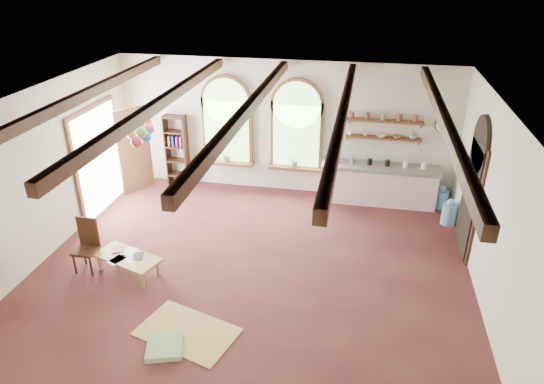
% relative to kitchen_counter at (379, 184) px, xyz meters
% --- Properties ---
extents(floor, '(8.00, 8.00, 0.00)m').
position_rel_kitchen_counter_xyz_m(floor, '(-2.30, -3.20, -0.48)').
color(floor, '#542622').
rests_on(floor, ground).
extents(ceiling_beams, '(6.20, 6.80, 0.18)m').
position_rel_kitchen_counter_xyz_m(ceiling_beams, '(-2.30, -3.20, 2.62)').
color(ceiling_beams, '#3B1F12').
rests_on(ceiling_beams, ceiling).
extents(window_left, '(1.30, 0.28, 2.20)m').
position_rel_kitchen_counter_xyz_m(window_left, '(-3.70, 0.23, 1.16)').
color(window_left, brown).
rests_on(window_left, floor).
extents(window_right, '(1.30, 0.28, 2.20)m').
position_rel_kitchen_counter_xyz_m(window_right, '(-2.00, 0.23, 1.16)').
color(window_right, brown).
rests_on(window_right, floor).
extents(left_doorway, '(0.10, 1.90, 2.50)m').
position_rel_kitchen_counter_xyz_m(left_doorway, '(-6.25, -1.40, 0.67)').
color(left_doorway, brown).
rests_on(left_doorway, floor).
extents(right_doorway, '(0.10, 1.30, 2.40)m').
position_rel_kitchen_counter_xyz_m(right_doorway, '(1.65, -1.70, 0.62)').
color(right_doorway, black).
rests_on(right_doorway, floor).
extents(kitchen_counter, '(2.68, 0.62, 0.94)m').
position_rel_kitchen_counter_xyz_m(kitchen_counter, '(0.00, 0.00, 0.00)').
color(kitchen_counter, beige).
rests_on(kitchen_counter, floor).
extents(wall_shelf_lower, '(1.70, 0.24, 0.04)m').
position_rel_kitchen_counter_xyz_m(wall_shelf_lower, '(0.00, 0.18, 1.07)').
color(wall_shelf_lower, brown).
rests_on(wall_shelf_lower, wall_back).
extents(wall_shelf_upper, '(1.70, 0.24, 0.04)m').
position_rel_kitchen_counter_xyz_m(wall_shelf_upper, '(0.00, 0.18, 1.47)').
color(wall_shelf_upper, brown).
rests_on(wall_shelf_upper, wall_back).
extents(wall_clock, '(0.32, 0.04, 0.32)m').
position_rel_kitchen_counter_xyz_m(wall_clock, '(1.25, 0.25, 1.42)').
color(wall_clock, black).
rests_on(wall_clock, wall_back).
extents(bookshelf, '(0.53, 0.32, 1.80)m').
position_rel_kitchen_counter_xyz_m(bookshelf, '(-5.00, 0.12, 0.42)').
color(bookshelf, '#3B1F12').
rests_on(bookshelf, floor).
extents(coffee_table, '(1.36, 0.94, 0.35)m').
position_rel_kitchen_counter_xyz_m(coffee_table, '(-4.50, -3.78, -0.16)').
color(coffee_table, '#A6884C').
rests_on(coffee_table, floor).
extents(side_chair, '(0.41, 0.41, 1.02)m').
position_rel_kitchen_counter_xyz_m(side_chair, '(-5.28, -3.82, -0.18)').
color(side_chair, '#3B1F12').
rests_on(side_chair, floor).
extents(floor_mat, '(1.71, 1.33, 0.02)m').
position_rel_kitchen_counter_xyz_m(floor_mat, '(-2.90, -5.08, -0.47)').
color(floor_mat, tan).
rests_on(floor_mat, floor).
extents(floor_cushion, '(0.66, 0.66, 0.09)m').
position_rel_kitchen_counter_xyz_m(floor_cushion, '(-3.10, -5.50, -0.43)').
color(floor_cushion, '#7AA270').
rests_on(floor_cushion, floor).
extents(water_jug_a, '(0.29, 0.29, 0.56)m').
position_rel_kitchen_counter_xyz_m(water_jug_a, '(1.45, -0.00, -0.23)').
color(water_jug_a, '#5793BC').
rests_on(water_jug_a, floor).
extents(water_jug_b, '(0.31, 0.31, 0.60)m').
position_rel_kitchen_counter_xyz_m(water_jug_b, '(1.52, -0.75, -0.22)').
color(water_jug_b, '#5793BC').
rests_on(water_jug_b, floor).
extents(balloon_cluster, '(0.70, 0.79, 1.14)m').
position_rel_kitchen_counter_xyz_m(balloon_cluster, '(-4.71, -2.40, 1.85)').
color(balloon_cluster, white).
rests_on(balloon_cluster, floor).
extents(table_book, '(0.26, 0.31, 0.02)m').
position_rel_kitchen_counter_xyz_m(table_book, '(-4.86, -3.65, -0.11)').
color(table_book, olive).
rests_on(table_book, coffee_table).
extents(tablet, '(0.25, 0.30, 0.01)m').
position_rel_kitchen_counter_xyz_m(tablet, '(-4.30, -3.75, -0.12)').
color(tablet, black).
rests_on(tablet, coffee_table).
extents(potted_plant_left, '(0.27, 0.23, 0.30)m').
position_rel_kitchen_counter_xyz_m(potted_plant_left, '(-3.70, 0.12, 0.37)').
color(potted_plant_left, '#598C4C').
rests_on(potted_plant_left, window_left).
extents(potted_plant_right, '(0.27, 0.23, 0.30)m').
position_rel_kitchen_counter_xyz_m(potted_plant_right, '(-2.00, 0.12, 0.37)').
color(potted_plant_right, '#598C4C').
rests_on(potted_plant_right, window_right).
extents(shelf_cup_a, '(0.12, 0.10, 0.10)m').
position_rel_kitchen_counter_xyz_m(shelf_cup_a, '(-0.75, 0.18, 1.14)').
color(shelf_cup_a, white).
rests_on(shelf_cup_a, wall_shelf_lower).
extents(shelf_cup_b, '(0.10, 0.10, 0.09)m').
position_rel_kitchen_counter_xyz_m(shelf_cup_b, '(-0.40, 0.18, 1.14)').
color(shelf_cup_b, beige).
rests_on(shelf_cup_b, wall_shelf_lower).
extents(shelf_bowl_a, '(0.22, 0.22, 0.05)m').
position_rel_kitchen_counter_xyz_m(shelf_bowl_a, '(-0.05, 0.18, 1.12)').
color(shelf_bowl_a, beige).
rests_on(shelf_bowl_a, wall_shelf_lower).
extents(shelf_bowl_b, '(0.20, 0.20, 0.06)m').
position_rel_kitchen_counter_xyz_m(shelf_bowl_b, '(0.30, 0.18, 1.12)').
color(shelf_bowl_b, '#8C664C').
rests_on(shelf_bowl_b, wall_shelf_lower).
extents(shelf_vase, '(0.18, 0.18, 0.19)m').
position_rel_kitchen_counter_xyz_m(shelf_vase, '(0.65, 0.18, 1.19)').
color(shelf_vase, slate).
rests_on(shelf_vase, wall_shelf_lower).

